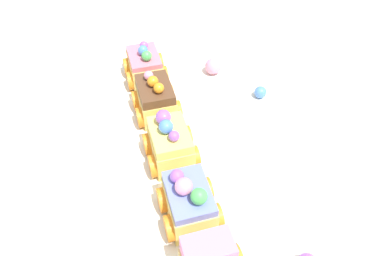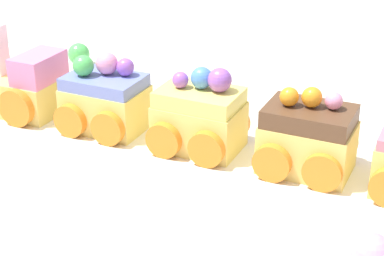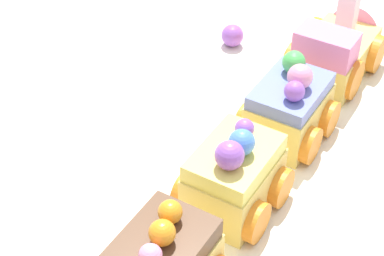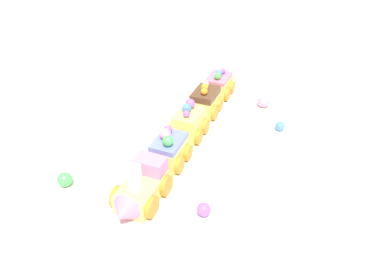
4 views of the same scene
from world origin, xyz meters
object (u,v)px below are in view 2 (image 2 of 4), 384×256
object	(u,v)px
cake_train_locomotive	(9,85)
cake_car_chocolate	(308,139)
cake_car_lemon	(200,118)
gumball_pink	(371,255)
gumball_green	(79,54)
cake_car_blueberry	(105,101)

from	to	relation	value
cake_train_locomotive	cake_car_chocolate	xyz separation A→B (m)	(-0.30, -0.06, 0.00)
cake_car_lemon	cake_car_chocolate	world-z (taller)	cake_car_lemon
gumball_pink	cake_car_lemon	bearing A→B (deg)	-23.73
cake_car_chocolate	cake_car_lemon	bearing A→B (deg)	-0.11
cake_train_locomotive	gumball_green	size ratio (longest dim) A/B	4.96
cake_train_locomotive	cake_car_lemon	world-z (taller)	cake_train_locomotive
cake_train_locomotive	gumball_pink	distance (m)	0.40
cake_train_locomotive	cake_car_chocolate	distance (m)	0.31
cake_car_blueberry	gumball_green	size ratio (longest dim) A/B	3.17
cake_car_blueberry	gumball_green	world-z (taller)	cake_car_blueberry
cake_train_locomotive	gumball_pink	bearing A→B (deg)	162.88
cake_car_blueberry	cake_car_chocolate	distance (m)	0.20
cake_car_chocolate	gumball_green	distance (m)	0.35
cake_car_blueberry	cake_train_locomotive	bearing A→B (deg)	0.07
cake_car_blueberry	gumball_pink	xyz separation A→B (m)	(-0.29, 0.07, -0.01)
cake_car_blueberry	cake_car_lemon	bearing A→B (deg)	-179.94
cake_train_locomotive	cake_car_blueberry	size ratio (longest dim) A/B	1.57
cake_car_lemon	gumball_green	xyz separation A→B (m)	(0.25, -0.10, -0.02)
cake_car_blueberry	cake_car_chocolate	size ratio (longest dim) A/B	1.00
cake_train_locomotive	gumball_green	distance (m)	0.14
cake_car_lemon	cake_car_chocolate	bearing A→B (deg)	179.89
gumball_green	cake_train_locomotive	bearing A→B (deg)	105.95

